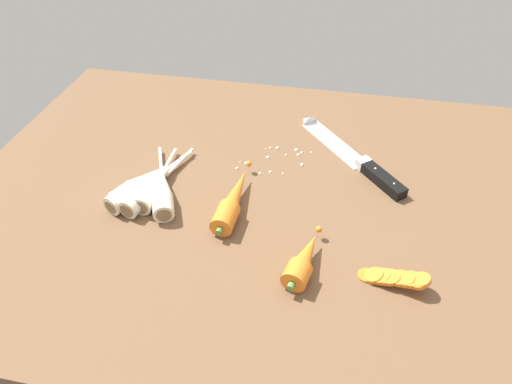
{
  "coord_description": "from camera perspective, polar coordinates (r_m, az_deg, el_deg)",
  "views": [
    {
      "loc": [
        12.82,
        -66.86,
        58.96
      ],
      "look_at": [
        0.0,
        -2.0,
        1.5
      ],
      "focal_mm": 31.32,
      "sensor_mm": 36.0,
      "label": 1
    }
  ],
  "objects": [
    {
      "name": "parsnip_mid_right",
      "position": [
        0.89,
        -11.89,
        0.3
      ],
      "size": [
        10.93,
        22.04,
        4.0
      ],
      "color": "silver",
      "rests_on": "ground_plane"
    },
    {
      "name": "parsnip_outer",
      "position": [
        0.91,
        -14.83,
        0.62
      ],
      "size": [
        10.77,
        21.18,
        4.0
      ],
      "color": "silver",
      "rests_on": "ground_plane"
    },
    {
      "name": "whole_carrot",
      "position": [
        0.85,
        -2.97,
        -1.07
      ],
      "size": [
        5.02,
        21.34,
        4.2
      ],
      "color": "orange",
      "rests_on": "ground_plane"
    },
    {
      "name": "carrot_slice_stack",
      "position": [
        0.76,
        17.28,
        -10.44
      ],
      "size": [
        11.15,
        4.47,
        4.07
      ],
      "color": "orange",
      "rests_on": "ground_plane"
    },
    {
      "name": "mince_crumbs",
      "position": [
        0.98,
        2.6,
        4.41
      ],
      "size": [
        15.7,
        10.75,
        0.84
      ],
      "color": "beige",
      "rests_on": "ground_plane"
    },
    {
      "name": "chefs_knife",
      "position": [
        1.02,
        11.41,
        5.13
      ],
      "size": [
        25.04,
        28.63,
        4.18
      ],
      "color": "silver",
      "rests_on": "ground_plane"
    },
    {
      "name": "ground_plane",
      "position": [
        0.91,
        0.24,
        -0.85
      ],
      "size": [
        120.0,
        90.0,
        4.0
      ],
      "primitive_type": "cube",
      "color": "brown"
    },
    {
      "name": "parsnip_back",
      "position": [
        0.92,
        -14.44,
        1.03
      ],
      "size": [
        11.17,
        20.57,
        4.0
      ],
      "color": "silver",
      "rests_on": "ground_plane"
    },
    {
      "name": "parsnip_front",
      "position": [
        0.91,
        -13.03,
        0.79
      ],
      "size": [
        4.04,
        20.52,
        4.0
      ],
      "color": "silver",
      "rests_on": "ground_plane"
    },
    {
      "name": "parsnip_mid_left",
      "position": [
        0.9,
        -13.33,
        0.58
      ],
      "size": [
        7.95,
        22.97,
        4.0
      ],
      "color": "silver",
      "rests_on": "ground_plane"
    },
    {
      "name": "whole_carrot_second",
      "position": [
        0.75,
        6.1,
        -8.69
      ],
      "size": [
        6.62,
        14.56,
        4.2
      ],
      "color": "orange",
      "rests_on": "ground_plane"
    }
  ]
}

